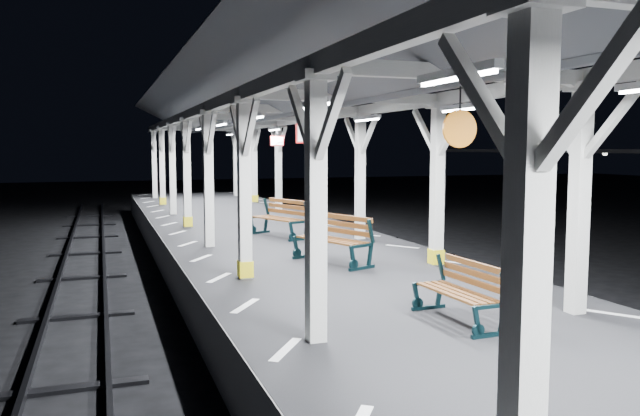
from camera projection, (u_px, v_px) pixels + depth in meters
ground at (390, 352)px, 10.40m from camera, size 120.00×120.00×0.00m
platform at (390, 323)px, 10.35m from camera, size 6.00×50.00×1.00m
hazard_stripes_left at (245, 306)px, 9.50m from camera, size 1.00×48.00×0.01m
hazard_stripes_right at (515, 283)px, 11.12m from camera, size 1.00×48.00×0.01m
track_left at (68, 386)px, 8.74m from camera, size 2.20×60.00×0.16m
track_right at (624, 321)px, 12.05m from camera, size 2.20×60.00×0.16m
canopy at (393, 75)px, 9.96m from camera, size 5.40×49.00×4.65m
bench_near at (463, 290)px, 8.60m from camera, size 0.64×1.57×0.84m
bench_mid at (336, 238)px, 13.05m from camera, size 1.29×1.97×1.00m
bench_far at (282, 217)px, 16.96m from camera, size 1.31×1.98×1.01m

